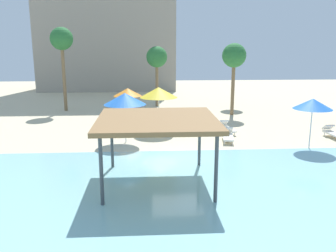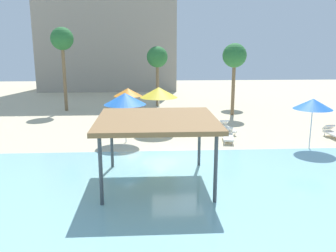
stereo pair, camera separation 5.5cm
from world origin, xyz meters
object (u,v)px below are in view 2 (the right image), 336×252
beach_umbrella_yellow_4 (159,92)px  lounge_chair_3 (334,133)px  beach_umbrella_blue_2 (125,99)px  beach_umbrella_orange_3 (128,92)px  palm_tree_1 (234,57)px  shade_pavilion (157,122)px  palm_tree_3 (235,55)px  beach_umbrella_blue_1 (313,104)px  palm_tree_2 (157,58)px  lounge_chair_0 (226,127)px  lounge_chair_2 (228,135)px  palm_tree_0 (62,41)px

beach_umbrella_yellow_4 → lounge_chair_3: beach_umbrella_yellow_4 is taller
beach_umbrella_blue_2 → beach_umbrella_orange_3: bearing=90.8°
lounge_chair_3 → palm_tree_1: bearing=-153.8°
shade_pavilion → palm_tree_3: bearing=67.9°
beach_umbrella_blue_1 → lounge_chair_3: 4.03m
beach_umbrella_blue_2 → palm_tree_2: size_ratio=0.54×
lounge_chair_0 → palm_tree_2: bearing=-167.1°
beach_umbrella_yellow_4 → lounge_chair_3: bearing=-12.5°
beach_umbrella_blue_2 → lounge_chair_2: (6.09, 0.03, -2.26)m
palm_tree_0 → palm_tree_2: bearing=12.9°
beach_umbrella_blue_1 → palm_tree_3: (-0.87, 14.40, 2.17)m
palm_tree_2 → palm_tree_1: bearing=-37.5°
beach_umbrella_blue_2 → palm_tree_0: size_ratio=0.42×
shade_pavilion → beach_umbrella_blue_2: 6.68m
lounge_chair_0 → palm_tree_0: (-12.18, 8.61, 5.57)m
beach_umbrella_blue_2 → beach_umbrella_orange_3: 4.51m
lounge_chair_2 → lounge_chair_3: (6.64, 0.26, 0.00)m
lounge_chair_3 → palm_tree_1: 9.88m
lounge_chair_2 → lounge_chair_3: bearing=102.4°
shade_pavilion → beach_umbrella_blue_2: size_ratio=1.63×
beach_umbrella_blue_1 → palm_tree_3: palm_tree_3 is taller
palm_tree_0 → palm_tree_1: 14.28m
shade_pavilion → lounge_chair_0: 10.04m
lounge_chair_0 → palm_tree_3: palm_tree_3 is taller
shade_pavilion → palm_tree_3: 20.52m
beach_umbrella_orange_3 → palm_tree_0: palm_tree_0 is taller
lounge_chair_3 → palm_tree_2: size_ratio=0.35×
shade_pavilion → beach_umbrella_orange_3: 11.11m
shade_pavilion → lounge_chair_2: bearing=55.7°
beach_umbrella_blue_2 → palm_tree_0: 12.57m
beach_umbrella_blue_1 → lounge_chair_2: beach_umbrella_blue_1 is taller
beach_umbrella_blue_1 → lounge_chair_2: size_ratio=1.42×
beach_umbrella_blue_2 → palm_tree_3: size_ratio=0.51×
lounge_chair_2 → palm_tree_3: palm_tree_3 is taller
lounge_chair_0 → palm_tree_1: (1.78, 5.87, 4.33)m
lounge_chair_2 → palm_tree_2: 13.69m
beach_umbrella_blue_2 → lounge_chair_3: beach_umbrella_blue_2 is taller
beach_umbrella_blue_2 → shade_pavilion: bearing=-75.6°
beach_umbrella_yellow_4 → palm_tree_1: size_ratio=0.51×
beach_umbrella_orange_3 → lounge_chair_0: (6.49, -2.44, -2.06)m
beach_umbrella_blue_1 → beach_umbrella_blue_2: 10.38m
beach_umbrella_yellow_4 → lounge_chair_3: 11.19m
palm_tree_1 → beach_umbrella_blue_1: bearing=-78.6°
shade_pavilion → palm_tree_2: (0.58, 18.97, 1.80)m
lounge_chair_2 → palm_tree_0: (-11.85, 10.65, 5.57)m
beach_umbrella_yellow_4 → palm_tree_3: palm_tree_3 is taller
shade_pavilion → palm_tree_2: bearing=88.3°
lounge_chair_2 → palm_tree_2: bearing=-152.6°
palm_tree_1 → shade_pavilion: bearing=-114.5°
shade_pavilion → lounge_chair_2: 8.19m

